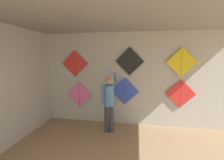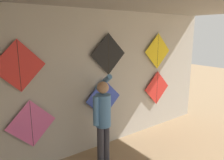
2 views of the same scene
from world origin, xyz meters
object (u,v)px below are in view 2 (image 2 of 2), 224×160
Objects in this scene: kite_2 at (157,88)px; kite_3 at (19,66)px; kite_4 at (108,54)px; kite_5 at (158,51)px; kite_1 at (104,98)px; shopkeeper at (103,116)px; kite_0 at (32,124)px.

kite_2 is 1.00× the size of kite_3.
kite_5 is at bearing 0.00° from kite_4.
kite_3 is 1.00× the size of kite_4.
kite_1 is 1.00× the size of kite_4.
shopkeeper is at bearing -133.38° from kite_4.
kite_5 is (3.12, 0.00, 0.06)m from kite_3.
kite_3 is (-1.57, 0.00, 0.81)m from kite_1.
kite_5 reaches higher than kite_2.
kite_0 is at bearing 180.00° from kite_4.
kite_0 is at bearing 145.79° from shopkeeper.
kite_0 is at bearing 0.00° from kite_3.
kite_3 is at bearing 180.00° from kite_4.
kite_1 reaches higher than kite_0.
kite_5 is at bearing 8.32° from shopkeeper.
kite_2 is 0.90m from kite_5.
kite_3 reaches higher than kite_1.
kite_1 is 1.78m from kite_5.
kite_5 is at bearing 0.00° from kite_1.
kite_0 is at bearing 180.00° from kite_1.
kite_2 is at bearing 0.00° from kite_1.
kite_4 is 1.00× the size of kite_5.
kite_1 is at bearing 0.00° from kite_3.
kite_4 reaches higher than kite_5.
kite_0 is at bearing 180.00° from kite_5.
kite_2 is (1.59, 0.00, -0.02)m from kite_1.
kite_1 is 0.90m from kite_4.
kite_0 is 1.00× the size of kite_5.
kite_5 is at bearing 180.00° from kite_2.
kite_0 is at bearing 180.00° from kite_2.
kite_3 is at bearing 180.00° from kite_5.
kite_5 is at bearing 0.00° from kite_0.
kite_4 is 1.43m from kite_5.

